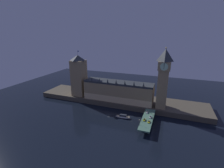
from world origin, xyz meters
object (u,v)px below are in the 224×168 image
car_southbound_trail (150,117)px  pedestrian_far_rail (145,112)px  pedestrian_near_rail (141,121)px  street_lamp_mid (153,116)px  clock_tower (163,77)px  victoria_tower (79,75)px  street_lamp_near (140,122)px  boat_upstream (123,117)px  street_lamp_far (145,108)px  car_southbound_lead (149,122)px  pedestrian_mid_walk (153,118)px  car_northbound_lead (147,112)px  car_northbound_trail (144,120)px

car_southbound_trail → pedestrian_far_rail: (-7.17, 9.82, 0.20)m
pedestrian_near_rail → street_lamp_mid: bearing=39.3°
clock_tower → pedestrian_far_rail: bearing=-128.0°
victoria_tower → pedestrian_far_rail: bearing=-13.0°
street_lamp_near → boat_upstream: 29.56m
pedestrian_far_rail → street_lamp_far: 3.80m
car_southbound_lead → boat_upstream: 31.32m
pedestrian_far_rail → victoria_tower: bearing=167.0°
pedestrian_far_rail → boat_upstream: size_ratio=0.10×
pedestrian_mid_walk → boat_upstream: (-31.48, 1.99, -5.59)m
car_southbound_trail → car_northbound_lead: bearing=117.3°
clock_tower → car_northbound_trail: (-12.36, -36.45, -35.33)m
pedestrian_near_rail → street_lamp_mid: 13.24m
car_northbound_trail → street_lamp_far: 19.76m
pedestrian_near_rail → street_lamp_far: 23.09m
car_southbound_trail → pedestrian_near_rail: pedestrian_near_rail is taller
car_southbound_trail → pedestrian_near_rail: size_ratio=2.35×
victoria_tower → car_southbound_trail: victoria_tower is taller
car_northbound_trail → boat_upstream: (-24.31, 8.22, -5.51)m
car_southbound_trail → boat_upstream: car_southbound_trail is taller
street_lamp_near → street_lamp_mid: size_ratio=0.90×
car_southbound_lead → street_lamp_near: (-7.57, -8.13, 3.11)m
victoria_tower → pedestrian_far_rail: 100.65m
car_southbound_trail → car_southbound_lead: bearing=-90.0°
car_northbound_trail → pedestrian_mid_walk: size_ratio=2.76×
car_southbound_trail → car_northbound_trail: bearing=-121.6°
car_northbound_trail → street_lamp_far: bearing=98.2°
car_northbound_lead → street_lamp_mid: (7.57, -12.47, 3.45)m
victoria_tower → car_northbound_lead: (96.91, -22.46, -26.98)m
clock_tower → pedestrian_near_rail: (-14.75, -40.05, -35.08)m
street_lamp_far → car_northbound_trail: bearing=-81.8°
victoria_tower → car_southbound_trail: size_ratio=13.93×
pedestrian_mid_walk → boat_upstream: pedestrian_mid_walk is taller
pedestrian_near_rail → street_lamp_near: (-0.40, -6.58, 2.73)m
car_northbound_lead → pedestrian_near_rail: size_ratio=2.13×
street_lamp_mid → boat_upstream: bearing=173.4°
car_southbound_trail → boat_upstream: (-29.09, 0.47, -5.42)m
car_northbound_trail → pedestrian_near_rail: pedestrian_near_rail is taller
victoria_tower → car_southbound_lead: size_ratio=13.38×
car_southbound_lead → car_southbound_trail: 9.82m
pedestrian_mid_walk → street_lamp_far: bearing=127.4°
car_northbound_lead → car_southbound_lead: (4.78, -19.07, -0.05)m
car_southbound_trail → clock_tower: bearing=75.2°
car_northbound_lead → street_lamp_mid: 14.99m
car_northbound_lead → street_lamp_mid: street_lamp_mid is taller
pedestrian_far_rail → boat_upstream: (-21.92, -9.36, -5.62)m
victoria_tower → car_northbound_lead: victoria_tower is taller
car_northbound_lead → pedestrian_near_rail: 20.76m
car_southbound_trail → pedestrian_far_rail: pedestrian_far_rail is taller
pedestrian_near_rail → pedestrian_far_rail: (0.00, 21.19, -0.15)m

